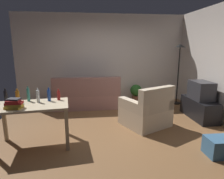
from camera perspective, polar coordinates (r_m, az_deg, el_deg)
The scene contains 17 objects.
ground_plane at distance 4.30m, azimuth -0.51°, elevation -11.42°, with size 5.20×4.40×0.02m, color brown.
wall_rear at distance 6.14m, azimuth -2.91°, elevation 8.90°, with size 5.20×0.10×2.70m, color silver.
couch at distance 5.68m, azimuth -7.32°, elevation -2.16°, with size 1.85×0.84×0.92m.
tv_stand at distance 5.26m, azimuth 24.22°, elevation -5.13°, with size 0.44×1.10×0.48m.
tv at distance 5.15m, azimuth 24.71°, elevation -0.24°, with size 0.41×0.60×0.44m.
torchiere_lamp at distance 6.15m, azimuth 19.17°, elevation 8.83°, with size 0.32×0.32×1.81m.
desk at distance 3.66m, azimuth -22.22°, elevation -5.72°, with size 1.27×0.83×0.76m.
potted_plant at distance 6.16m, azimuth 7.05°, elevation -0.78°, with size 0.36×0.36×0.57m.
armchair at distance 4.40m, azimuth 10.23°, elevation -6.46°, with size 1.18×1.15×0.92m.
storage_box at distance 3.73m, azimuth 29.39°, elevation -14.40°, with size 0.48×0.34×0.30m, color #386084.
bottle_dark at distance 3.90m, azimuth -28.71°, elevation -1.79°, with size 0.06×0.06×0.26m.
bottle_amber at distance 3.82m, azimuth -25.95°, elevation -1.88°, with size 0.07×0.07×0.25m.
bottle_tall at distance 3.83m, azimuth -23.36°, elevation -1.39°, with size 0.05×0.05×0.28m.
bottle_clear at distance 3.69m, azimuth -20.91°, elevation -1.84°, with size 0.06×0.06×0.26m.
bottle_blue at distance 3.72m, azimuth -18.02°, elevation -1.57°, with size 0.06×0.06×0.25m.
bottle_red at distance 3.75m, azimuth -15.41°, elevation -1.63°, with size 0.06×0.06×0.21m.
book_stack at distance 3.48m, azimuth -26.88°, elevation -3.83°, with size 0.29×0.22×0.17m.
Camera 1 is at (-0.45, -3.91, 1.74)m, focal length 31.14 mm.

